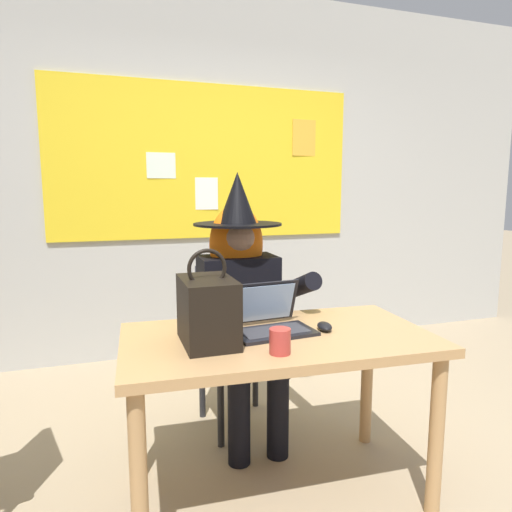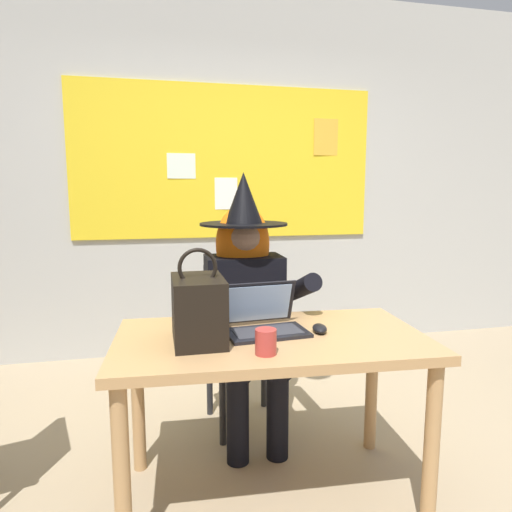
# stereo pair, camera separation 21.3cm
# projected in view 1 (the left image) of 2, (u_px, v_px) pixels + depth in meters

# --- Properties ---
(ground_plane) EXTENTS (24.00, 24.00, 0.00)m
(ground_plane) POSITION_uv_depth(u_px,v_px,m) (304.00, 494.00, 1.98)
(ground_plane) COLOR tan
(wall_back_bulletin) EXTENTS (6.22, 2.10, 2.88)m
(wall_back_bulletin) POSITION_uv_depth(u_px,v_px,m) (206.00, 175.00, 3.61)
(wall_back_bulletin) COLOR #B2B2AD
(wall_back_bulletin) RESTS_ON ground
(desk_main) EXTENTS (1.32, 0.76, 0.73)m
(desk_main) POSITION_uv_depth(u_px,v_px,m) (278.00, 357.00, 1.90)
(desk_main) COLOR tan
(desk_main) RESTS_ON ground
(chair_at_desk) EXTENTS (0.45, 0.45, 0.90)m
(chair_at_desk) POSITION_uv_depth(u_px,v_px,m) (234.00, 335.00, 2.58)
(chair_at_desk) COLOR #2D3347
(chair_at_desk) RESTS_ON ground
(person_costumed) EXTENTS (0.60, 0.71, 1.42)m
(person_costumed) POSITION_uv_depth(u_px,v_px,m) (241.00, 291.00, 2.42)
(person_costumed) COLOR black
(person_costumed) RESTS_ON ground
(laptop) EXTENTS (0.36, 0.29, 0.20)m
(laptop) POSITION_uv_depth(u_px,v_px,m) (269.00, 320.00, 1.93)
(laptop) COLOR black
(laptop) RESTS_ON desk_main
(computer_mouse) EXTENTS (0.08, 0.11, 0.03)m
(computer_mouse) POSITION_uv_depth(u_px,v_px,m) (325.00, 326.00, 1.94)
(computer_mouse) COLOR black
(computer_mouse) RESTS_ON desk_main
(handbag) EXTENTS (0.20, 0.30, 0.38)m
(handbag) POSITION_uv_depth(u_px,v_px,m) (208.00, 310.00, 1.76)
(handbag) COLOR black
(handbag) RESTS_ON desk_main
(coffee_mug) EXTENTS (0.08, 0.08, 0.09)m
(coffee_mug) POSITION_uv_depth(u_px,v_px,m) (280.00, 341.00, 1.66)
(coffee_mug) COLOR #B23833
(coffee_mug) RESTS_ON desk_main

